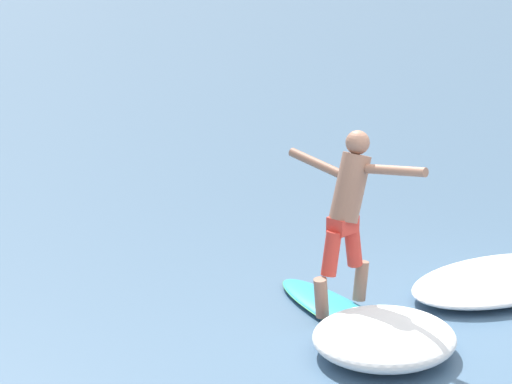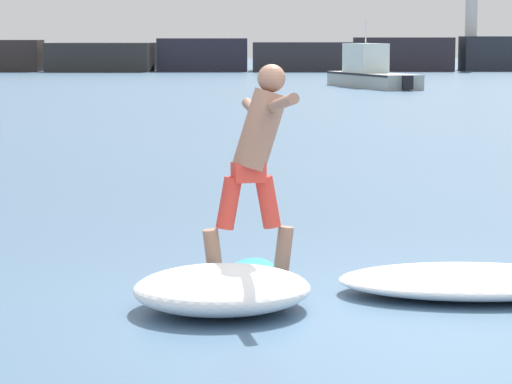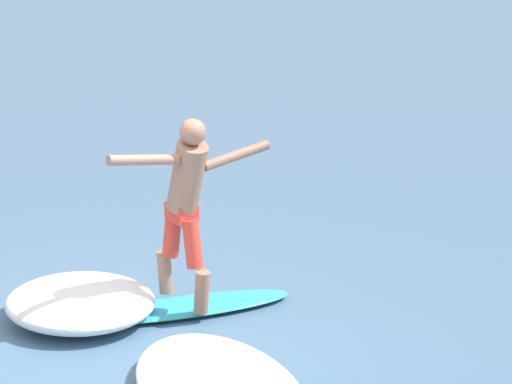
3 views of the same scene
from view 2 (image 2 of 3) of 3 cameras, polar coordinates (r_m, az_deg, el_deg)
The scene contains 7 objects.
ground_plane at distance 9.28m, azimuth 3.19°, elevation -5.55°, with size 200.00×200.00×0.00m, color #456685.
rock_jetty_breakwater at distance 71.28m, azimuth -7.30°, elevation 6.38°, with size 52.39×5.01×6.06m.
surfboard at distance 10.10m, azimuth -0.37°, elevation -4.22°, with size 0.71×2.22×0.22m.
surfer at distance 9.99m, azimuth 0.09°, elevation 1.92°, with size 0.79×1.63×1.76m.
fishing_boat_near_jetty at distance 49.04m, azimuth 5.37°, elevation 5.61°, with size 3.18×7.10×2.65m.
wave_foam_at_tail at distance 9.23m, azimuth -1.61°, elevation -4.60°, with size 1.83×1.81×0.32m.
wave_foam_at_nose at distance 9.93m, azimuth 10.02°, elevation -4.15°, with size 2.19×1.34×0.22m.
Camera 2 is at (-0.88, -9.00, 2.08)m, focal length 85.00 mm.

